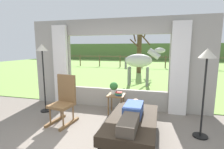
% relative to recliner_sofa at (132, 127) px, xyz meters
% --- Properties ---
extents(back_wall_with_window, '(5.20, 0.12, 2.55)m').
position_rel_recliner_sofa_xyz_m(back_wall_with_window, '(-0.70, 1.62, 1.03)').
color(back_wall_with_window, '#9E998E').
rests_on(back_wall_with_window, ground_plane).
extents(curtain_panel_left, '(0.44, 0.10, 2.40)m').
position_rel_recliner_sofa_xyz_m(curtain_panel_left, '(-2.39, 1.48, 0.98)').
color(curtain_panel_left, silver).
rests_on(curtain_panel_left, ground_plane).
extents(curtain_panel_right, '(0.44, 0.10, 2.40)m').
position_rel_recliner_sofa_xyz_m(curtain_panel_right, '(0.99, 1.48, 0.98)').
color(curtain_panel_right, silver).
rests_on(curtain_panel_right, ground_plane).
extents(outdoor_pasture_lawn, '(36.00, 21.68, 0.02)m').
position_rel_recliner_sofa_xyz_m(outdoor_pasture_lawn, '(-0.70, 12.52, -0.21)').
color(outdoor_pasture_lawn, '#759E47').
rests_on(outdoor_pasture_lawn, ground_plane).
extents(distant_hill_ridge, '(36.00, 2.00, 2.40)m').
position_rel_recliner_sofa_xyz_m(distant_hill_ridge, '(-0.70, 22.36, 0.98)').
color(distant_hill_ridge, '#54703B').
rests_on(distant_hill_ridge, ground_plane).
extents(recliner_sofa, '(0.96, 1.73, 0.42)m').
position_rel_recliner_sofa_xyz_m(recliner_sofa, '(0.00, 0.00, 0.00)').
color(recliner_sofa, black).
rests_on(recliner_sofa, ground_plane).
extents(reclining_person, '(0.36, 1.43, 0.22)m').
position_rel_recliner_sofa_xyz_m(reclining_person, '(0.00, -0.05, 0.30)').
color(reclining_person, '#334C8C').
rests_on(reclining_person, recliner_sofa).
extents(rocking_chair, '(0.56, 0.74, 1.12)m').
position_rel_recliner_sofa_xyz_m(rocking_chair, '(-1.64, 0.34, 0.33)').
color(rocking_chair, brown).
rests_on(rocking_chair, ground_plane).
extents(side_table, '(0.44, 0.44, 0.52)m').
position_rel_recliner_sofa_xyz_m(side_table, '(-0.58, 1.14, 0.21)').
color(side_table, brown).
rests_on(side_table, ground_plane).
extents(potted_plant, '(0.22, 0.22, 0.32)m').
position_rel_recliner_sofa_xyz_m(potted_plant, '(-0.66, 1.20, 0.48)').
color(potted_plant, silver).
rests_on(potted_plant, side_table).
extents(book_stack, '(0.19, 0.16, 0.09)m').
position_rel_recliner_sofa_xyz_m(book_stack, '(-0.50, 1.08, 0.35)').
color(book_stack, '#23478C').
rests_on(book_stack, side_table).
extents(floor_lamp_left, '(0.32, 0.32, 1.84)m').
position_rel_recliner_sofa_xyz_m(floor_lamp_left, '(-2.51, 0.82, 1.27)').
color(floor_lamp_left, black).
rests_on(floor_lamp_left, ground_plane).
extents(floor_lamp_right, '(0.32, 0.32, 1.73)m').
position_rel_recliner_sofa_xyz_m(floor_lamp_right, '(1.30, 0.38, 1.18)').
color(floor_lamp_right, black).
rests_on(floor_lamp_right, ground_plane).
extents(horse, '(1.82, 0.62, 1.73)m').
position_rel_recliner_sofa_xyz_m(horse, '(-0.26, 4.70, 0.94)').
color(horse, '#B2B2AD').
rests_on(horse, outdoor_pasture_lawn).
extents(pasture_tree, '(1.44, 1.40, 3.63)m').
position_rel_recliner_sofa_xyz_m(pasture_tree, '(-0.66, 8.67, 1.47)').
color(pasture_tree, '#4C3823').
rests_on(pasture_tree, outdoor_pasture_lawn).
extents(pasture_fence_line, '(16.10, 0.10, 1.10)m').
position_rel_recliner_sofa_xyz_m(pasture_fence_line, '(-0.70, 12.06, 0.53)').
color(pasture_fence_line, brown).
rests_on(pasture_fence_line, outdoor_pasture_lawn).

